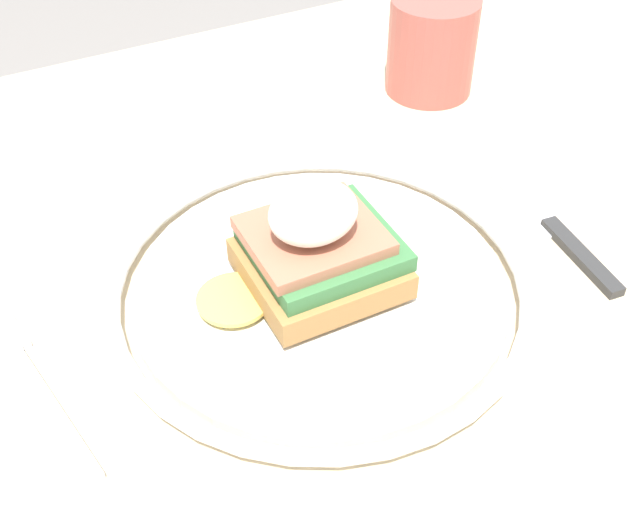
# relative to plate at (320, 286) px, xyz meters

# --- Properties ---
(dining_table) EXTENTS (1.09, 0.90, 0.76)m
(dining_table) POSITION_rel_plate_xyz_m (-0.02, -0.05, -0.11)
(dining_table) COLOR #C6B28E
(dining_table) RESTS_ON ground_plane
(plate) EXTENTS (0.28, 0.28, 0.02)m
(plate) POSITION_rel_plate_xyz_m (0.00, 0.00, 0.00)
(plate) COLOR silver
(plate) RESTS_ON dining_table
(sandwich) EXTENTS (0.13, 0.09, 0.08)m
(sandwich) POSITION_rel_plate_xyz_m (-0.00, 0.00, 0.04)
(sandwich) COLOR #9E703D
(sandwich) RESTS_ON plate
(fork) EXTENTS (0.04, 0.15, 0.00)m
(fork) POSITION_rel_plate_xyz_m (-0.19, 0.01, -0.01)
(fork) COLOR silver
(fork) RESTS_ON dining_table
(knife) EXTENTS (0.03, 0.20, 0.01)m
(knife) POSITION_rel_plate_xyz_m (0.18, -0.02, -0.01)
(knife) COLOR #2D2D2D
(knife) RESTS_ON dining_table
(cup) EXTENTS (0.08, 0.08, 0.09)m
(cup) POSITION_rel_plate_xyz_m (0.21, 0.20, 0.04)
(cup) COLOR #AD5147
(cup) RESTS_ON dining_table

